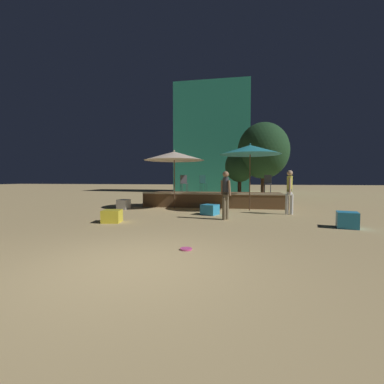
% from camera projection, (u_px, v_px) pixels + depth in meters
% --- Properties ---
extents(ground_plane, '(120.00, 120.00, 0.00)m').
position_uv_depth(ground_plane, '(131.00, 267.00, 4.26)').
color(ground_plane, tan).
extents(wooden_deck, '(7.21, 2.87, 0.76)m').
position_uv_depth(wooden_deck, '(215.00, 199.00, 14.03)').
color(wooden_deck, brown).
rests_on(wooden_deck, ground).
extents(patio_umbrella_0, '(2.77, 2.77, 3.07)m').
position_uv_depth(patio_umbrella_0, '(250.00, 150.00, 11.67)').
color(patio_umbrella_0, brown).
rests_on(patio_umbrella_0, ground).
extents(patio_umbrella_1, '(2.95, 2.95, 2.87)m').
position_uv_depth(patio_umbrella_1, '(174.00, 156.00, 12.57)').
color(patio_umbrella_1, brown).
rests_on(patio_umbrella_1, ground).
extents(cube_seat_0, '(0.55, 0.55, 0.46)m').
position_uv_depth(cube_seat_0, '(123.00, 204.00, 12.33)').
color(cube_seat_0, white).
rests_on(cube_seat_0, ground).
extents(cube_seat_1, '(0.68, 0.68, 0.42)m').
position_uv_depth(cube_seat_1, '(112.00, 216.00, 8.59)').
color(cube_seat_1, yellow).
rests_on(cube_seat_1, ground).
extents(cube_seat_2, '(0.68, 0.68, 0.48)m').
position_uv_depth(cube_seat_2, '(347.00, 220.00, 7.60)').
color(cube_seat_2, '#2D9EDB').
rests_on(cube_seat_2, ground).
extents(cube_seat_3, '(0.77, 0.77, 0.41)m').
position_uv_depth(cube_seat_3, '(210.00, 210.00, 10.41)').
color(cube_seat_3, '#2D9EDB').
rests_on(cube_seat_3, ground).
extents(person_1, '(0.30, 0.52, 1.81)m').
position_uv_depth(person_1, '(290.00, 190.00, 10.45)').
color(person_1, white).
rests_on(person_1, ground).
extents(person_2, '(0.41, 0.32, 1.73)m').
position_uv_depth(person_2, '(226.00, 193.00, 9.11)').
color(person_2, '#72664C').
rests_on(person_2, ground).
extents(bistro_chair_0, '(0.46, 0.47, 0.90)m').
position_uv_depth(bistro_chair_0, '(203.00, 181.00, 14.71)').
color(bistro_chair_0, '#1E4C47').
rests_on(bistro_chair_0, wooden_deck).
extents(bistro_chair_1, '(0.46, 0.46, 0.90)m').
position_uv_depth(bistro_chair_1, '(184.00, 182.00, 13.66)').
color(bistro_chair_1, '#47474C').
rests_on(bistro_chair_1, wooden_deck).
extents(bistro_chair_2, '(0.41, 0.41, 0.90)m').
position_uv_depth(bistro_chair_2, '(268.00, 182.00, 13.17)').
color(bistro_chair_2, '#47474C').
rests_on(bistro_chair_2, wooden_deck).
extents(frisbee_disc, '(0.24, 0.24, 0.03)m').
position_uv_depth(frisbee_disc, '(186.00, 249.00, 5.27)').
color(frisbee_disc, '#E54C99').
rests_on(frisbee_disc, ground).
extents(background_tree_0, '(2.18, 2.18, 3.62)m').
position_uv_depth(background_tree_0, '(240.00, 166.00, 19.18)').
color(background_tree_0, '#3D2B1C').
rests_on(background_tree_0, ground).
extents(background_tree_1, '(3.70, 3.70, 5.55)m').
position_uv_depth(background_tree_1, '(263.00, 151.00, 18.71)').
color(background_tree_1, '#3D2B1C').
rests_on(background_tree_1, ground).
extents(distant_building, '(7.91, 4.86, 11.52)m').
position_uv_depth(distant_building, '(213.00, 140.00, 28.53)').
color(distant_building, teal).
rests_on(distant_building, ground).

